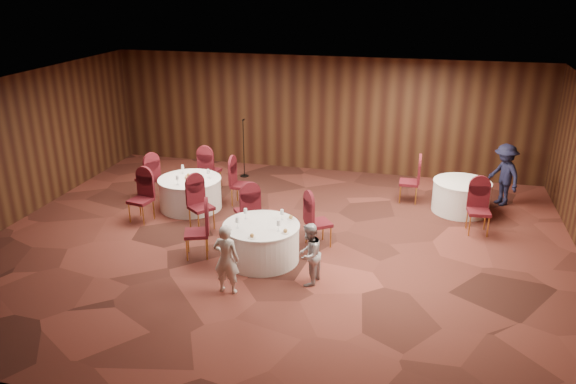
% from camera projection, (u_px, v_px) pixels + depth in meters
% --- Properties ---
extents(ground, '(12.00, 12.00, 0.00)m').
position_uv_depth(ground, '(276.00, 244.00, 11.62)').
color(ground, black).
rests_on(ground, ground).
extents(room_shell, '(12.00, 12.00, 12.00)m').
position_uv_depth(room_shell, '(276.00, 153.00, 10.91)').
color(room_shell, silver).
rests_on(room_shell, ground).
extents(table_main, '(1.49, 1.49, 0.74)m').
position_uv_depth(table_main, '(261.00, 242.00, 10.85)').
color(table_main, white).
rests_on(table_main, ground).
extents(table_left, '(1.49, 1.49, 0.74)m').
position_uv_depth(table_left, '(190.00, 193.00, 13.32)').
color(table_left, white).
rests_on(table_left, ground).
extents(table_right, '(1.33, 1.33, 0.74)m').
position_uv_depth(table_right, '(461.00, 196.00, 13.13)').
color(table_right, white).
rests_on(table_right, ground).
extents(chairs_main, '(2.93, 1.97, 1.00)m').
position_uv_depth(chairs_main, '(255.00, 222.00, 11.45)').
color(chairs_main, '#390B13').
rests_on(chairs_main, ground).
extents(chairs_left, '(3.01, 3.03, 1.00)m').
position_uv_depth(chairs_left, '(189.00, 188.00, 13.31)').
color(chairs_left, '#390B13').
rests_on(chairs_left, ground).
extents(chairs_right, '(2.07, 2.05, 1.00)m').
position_uv_depth(chairs_right, '(442.00, 196.00, 12.81)').
color(chairs_right, '#390B13').
rests_on(chairs_right, ground).
extents(tabletop_main, '(1.05, 1.14, 0.22)m').
position_uv_depth(tabletop_main, '(268.00, 222.00, 10.60)').
color(tabletop_main, silver).
rests_on(tabletop_main, table_main).
extents(tabletop_left, '(0.79, 0.82, 0.22)m').
position_uv_depth(tabletop_left, '(189.00, 175.00, 13.16)').
color(tabletop_left, silver).
rests_on(tabletop_left, table_left).
extents(tabletop_right, '(0.08, 0.08, 0.22)m').
position_uv_depth(tabletop_right, '(473.00, 179.00, 12.68)').
color(tabletop_right, silver).
rests_on(tabletop_right, table_right).
extents(mic_stand, '(0.24, 0.24, 1.61)m').
position_uv_depth(mic_stand, '(244.00, 160.00, 15.41)').
color(mic_stand, black).
rests_on(mic_stand, ground).
extents(woman_a, '(0.48, 0.33, 1.28)m').
position_uv_depth(woman_a, '(226.00, 259.00, 9.64)').
color(woman_a, silver).
rests_on(woman_a, ground).
extents(woman_b, '(0.53, 0.63, 1.16)m').
position_uv_depth(woman_b, '(309.00, 254.00, 9.93)').
color(woman_b, '#BBBBC0').
rests_on(woman_b, ground).
extents(man_c, '(1.00, 1.12, 1.51)m').
position_uv_depth(man_c, '(504.00, 175.00, 13.40)').
color(man_c, black).
rests_on(man_c, ground).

